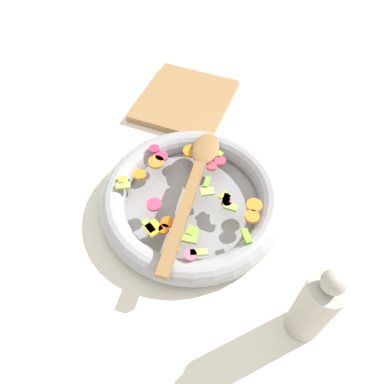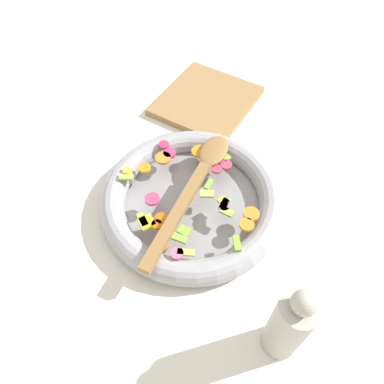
{
  "view_description": "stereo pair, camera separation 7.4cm",
  "coord_description": "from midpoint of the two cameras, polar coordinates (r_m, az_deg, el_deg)",
  "views": [
    {
      "loc": [
        -0.41,
        -0.16,
        0.64
      ],
      "look_at": [
        0.0,
        0.0,
        0.05
      ],
      "focal_mm": 35.0,
      "sensor_mm": 36.0,
      "label": 1
    },
    {
      "loc": [
        -0.38,
        -0.23,
        0.64
      ],
      "look_at": [
        0.0,
        0.0,
        0.05
      ],
      "focal_mm": 35.0,
      "sensor_mm": 36.0,
      "label": 2
    }
  ],
  "objects": [
    {
      "name": "skillet",
      "position": [
        0.76,
        -2.77,
        -1.44
      ],
      "size": [
        0.37,
        0.37,
        0.05
      ],
      "color": "gray",
      "rests_on": "ground_plane"
    },
    {
      "name": "ground_plane",
      "position": [
        0.78,
        -2.71,
        -2.37
      ],
      "size": [
        4.0,
        4.0,
        0.0
      ],
      "primitive_type": "plane",
      "color": "silver"
    },
    {
      "name": "wooden_spoon",
      "position": [
        0.74,
        -2.5,
        1.46
      ],
      "size": [
        0.35,
        0.08,
        0.01
      ],
      "color": "olive",
      "rests_on": "chopped_vegetables"
    },
    {
      "name": "pepper_mill",
      "position": [
        0.61,
        14.85,
        -16.79
      ],
      "size": [
        0.06,
        0.06,
        0.2
      ],
      "color": "#B2ADA3",
      "rests_on": "ground_plane"
    },
    {
      "name": "cutting_board",
      "position": [
        0.99,
        -3.22,
        13.64
      ],
      "size": [
        0.24,
        0.22,
        0.02
      ],
      "color": "#9E7547",
      "rests_on": "ground_plane"
    },
    {
      "name": "chopped_vegetables",
      "position": [
        0.73,
        -3.37,
        -0.3
      ],
      "size": [
        0.27,
        0.3,
        0.01
      ],
      "color": "orange",
      "rests_on": "skillet"
    }
  ]
}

